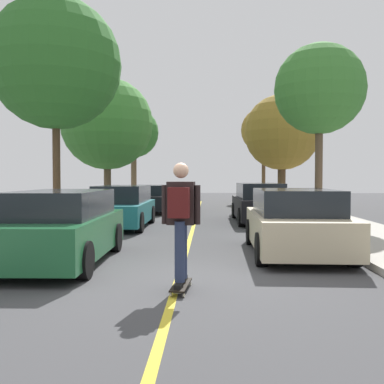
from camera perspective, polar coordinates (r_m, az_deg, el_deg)
The scene contains 16 objects.
ground at distance 7.30m, azimuth -1.87°, elevation -11.47°, with size 80.00×80.00×0.00m, color #424244.
center_line at distance 11.23m, azimuth -0.45°, elevation -6.72°, with size 0.12×39.20×0.01m, color gold.
parked_car_left_nearest at distance 8.99m, azimuth -16.84°, elevation -4.41°, with size 1.94×4.16×1.43m.
parked_car_left_near at distance 14.95m, azimuth -9.13°, elevation -1.89°, with size 1.86×4.27×1.41m.
parked_car_left_far at distance 21.11m, azimuth -5.83°, elevation -0.88°, with size 2.08×4.22×1.31m.
parked_car_right_nearest at distance 9.85m, azimuth 13.36°, elevation -3.87°, with size 2.03×4.08×1.43m.
parked_car_right_near at distance 16.54m, azimuth 8.76°, elevation -1.43°, with size 1.85×4.54×1.47m.
street_tree_left_nearest at distance 15.16m, azimuth -17.46°, elevation 15.72°, with size 4.20×4.20×7.29m.
street_tree_left_near at distance 21.71m, azimuth -11.07°, elevation 8.73°, with size 4.44×4.44×6.36m.
street_tree_left_far at distance 29.10m, azimuth -7.66°, elevation 7.68°, with size 3.29×3.29×6.15m.
street_tree_right_nearest at distance 16.23m, azimuth 16.37°, elevation 12.75°, with size 3.15×3.15×6.22m.
street_tree_right_near at distance 23.59m, azimuth 11.70°, elevation 7.63°, with size 3.97×3.97×5.91m.
street_tree_right_far at distance 31.03m, azimuth 9.39°, elevation 7.96°, with size 3.17×3.17×6.43m.
fire_hydrant at distance 15.67m, azimuth -14.26°, elevation -2.54°, with size 0.20×0.20×0.70m.
skateboard at distance 6.62m, azimuth -1.45°, elevation -12.09°, with size 0.30×0.86×0.10m.
skateboarder at distance 6.42m, azimuth -1.50°, elevation -3.07°, with size 0.59×0.71×1.80m.
Camera 1 is at (0.49, -7.09, 1.69)m, focal length 40.70 mm.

